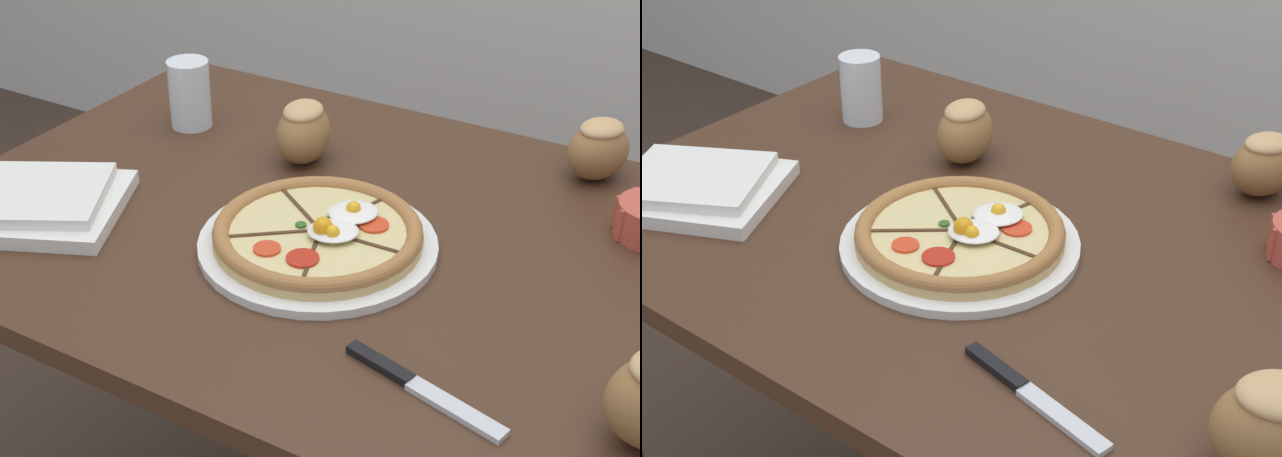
{
  "view_description": "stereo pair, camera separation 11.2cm",
  "coord_description": "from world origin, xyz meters",
  "views": [
    {
      "loc": [
        0.49,
        -0.89,
        1.35
      ],
      "look_at": [
        0.0,
        -0.07,
        0.76
      ],
      "focal_mm": 50.0,
      "sensor_mm": 36.0,
      "label": 1
    },
    {
      "loc": [
        0.58,
        -0.83,
        1.35
      ],
      "look_at": [
        0.0,
        -0.07,
        0.76
      ],
      "focal_mm": 50.0,
      "sensor_mm": 36.0,
      "label": 2
    }
  ],
  "objects": [
    {
      "name": "knife_main",
      "position": [
        0.23,
        -0.25,
        0.74
      ],
      "size": [
        0.2,
        0.06,
        0.01
      ],
      "rotation": [
        0.0,
        0.0,
        -0.23
      ],
      "color": "silver",
      "rests_on": "dining_table"
    },
    {
      "name": "dining_table",
      "position": [
        0.0,
        0.0,
        0.61
      ],
      "size": [
        1.11,
        0.77,
        0.73
      ],
      "color": "#422819",
      "rests_on": "ground_plane"
    },
    {
      "name": "water_glass",
      "position": [
        -0.37,
        0.15,
        0.78
      ],
      "size": [
        0.07,
        0.07,
        0.11
      ],
      "color": "white",
      "rests_on": "dining_table"
    },
    {
      "name": "bread_piece_mid",
      "position": [
        0.25,
        0.3,
        0.78
      ],
      "size": [
        0.11,
        0.12,
        0.09
      ],
      "rotation": [
        0.0,
        0.0,
        1.13
      ],
      "color": "olive",
      "rests_on": "dining_table"
    },
    {
      "name": "pizza",
      "position": [
        0.0,
        -0.07,
        0.75
      ],
      "size": [
        0.31,
        0.31,
        0.05
      ],
      "color": "white",
      "rests_on": "dining_table"
    },
    {
      "name": "napkin_folded",
      "position": [
        -0.38,
        -0.18,
        0.75
      ],
      "size": [
        0.29,
        0.27,
        0.04
      ],
      "rotation": [
        0.0,
        0.0,
        0.42
      ],
      "color": "silver",
      "rests_on": "dining_table"
    },
    {
      "name": "bread_piece_far",
      "position": [
        -0.14,
        0.14,
        0.78
      ],
      "size": [
        0.09,
        0.12,
        0.09
      ],
      "rotation": [
        0.0,
        0.0,
        1.74
      ],
      "color": "olive",
      "rests_on": "dining_table"
    }
  ]
}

